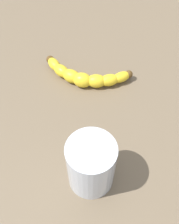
# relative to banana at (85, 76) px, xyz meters

# --- Properties ---
(wooden_tabletop) EXTENTS (1.20, 1.20, 0.03)m
(wooden_tabletop) POSITION_rel_banana_xyz_m (0.01, 0.09, -0.03)
(wooden_tabletop) COLOR brown
(wooden_tabletop) RESTS_ON ground
(banana) EXTENTS (0.18, 0.16, 0.04)m
(banana) POSITION_rel_banana_xyz_m (0.00, 0.00, 0.00)
(banana) COLOR yellow
(banana) RESTS_ON wooden_tabletop
(smoothie_glass) EXTENTS (0.09, 0.09, 0.11)m
(smoothie_glass) POSITION_rel_banana_xyz_m (0.10, 0.24, 0.03)
(smoothie_glass) COLOR silver
(smoothie_glass) RESTS_ON wooden_tabletop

